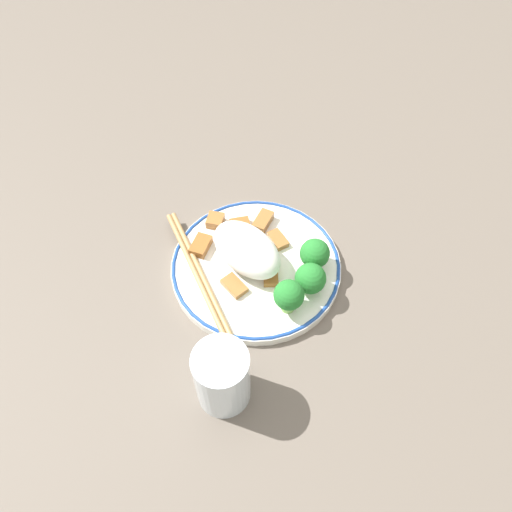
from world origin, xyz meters
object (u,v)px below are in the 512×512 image
at_px(chopsticks, 197,271).
at_px(broccoli_back_right, 315,254).
at_px(plate, 256,266).
at_px(drinking_glass, 222,377).
at_px(broccoli_back_left, 289,296).
at_px(broccoli_back_center, 310,279).

bearing_deg(chopsticks, broccoli_back_right, 50.40).
bearing_deg(plate, broccoli_back_right, 44.88).
distance_m(broccoli_back_right, drinking_glass, 0.22).
distance_m(broccoli_back_left, broccoli_back_right, 0.08).
bearing_deg(broccoli_back_right, plate, -135.12).
xyz_separation_m(broccoli_back_left, chopsticks, (-0.13, -0.05, -0.03)).
relative_size(plate, broccoli_back_center, 5.07).
relative_size(broccoli_back_right, chopsticks, 0.23).
height_order(plate, broccoli_back_center, broccoli_back_center).
relative_size(plate, drinking_glass, 2.51).
height_order(chopsticks, drinking_glass, drinking_glass).
xyz_separation_m(plate, broccoli_back_left, (0.08, -0.02, 0.04)).
bearing_deg(plate, broccoli_back_center, 16.35).
relative_size(broccoli_back_left, broccoli_back_center, 1.12).
xyz_separation_m(plate, broccoli_back_center, (0.08, 0.02, 0.03)).
bearing_deg(plate, chopsticks, -124.27).
xyz_separation_m(plate, broccoli_back_right, (0.06, 0.06, 0.03)).
bearing_deg(drinking_glass, broccoli_back_left, 100.12).
xyz_separation_m(broccoli_back_center, chopsticks, (-0.13, -0.09, -0.02)).
bearing_deg(plate, drinking_glass, -55.79).
xyz_separation_m(chopsticks, drinking_glass, (0.15, -0.09, 0.03)).
xyz_separation_m(broccoli_back_left, broccoli_back_center, (-0.00, 0.04, -0.01)).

